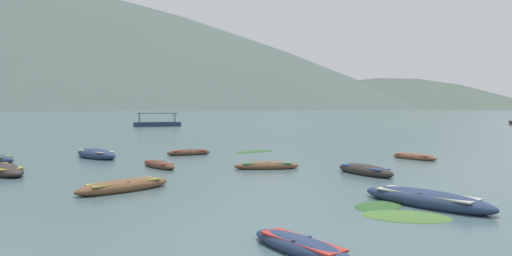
{
  "coord_description": "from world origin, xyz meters",
  "views": [
    {
      "loc": [
        1.42,
        -4.64,
        3.16
      ],
      "look_at": [
        -1.87,
        45.0,
        0.97
      ],
      "focal_mm": 31.52,
      "sensor_mm": 36.0,
      "label": 1
    }
  ],
  "objects_px": {
    "rowboat_10": "(96,154)",
    "ferry_1": "(157,124)",
    "rowboat_3": "(267,166)",
    "rowboat_6": "(426,199)",
    "rowboat_2": "(124,186)",
    "rowboat_0": "(4,170)",
    "rowboat_4": "(301,247)",
    "rowboat_9": "(365,170)",
    "rowboat_1": "(414,157)",
    "rowboat_8": "(189,153)",
    "rowboat_11": "(159,165)"
  },
  "relations": [
    {
      "from": "rowboat_8",
      "to": "ferry_1",
      "type": "xyz_separation_m",
      "value": [
        -15.98,
        47.49,
        0.29
      ]
    },
    {
      "from": "rowboat_4",
      "to": "rowboat_6",
      "type": "relative_size",
      "value": 0.68
    },
    {
      "from": "rowboat_0",
      "to": "rowboat_9",
      "type": "bearing_deg",
      "value": 3.38
    },
    {
      "from": "rowboat_1",
      "to": "ferry_1",
      "type": "distance_m",
      "value": 57.82
    },
    {
      "from": "rowboat_10",
      "to": "rowboat_4",
      "type": "bearing_deg",
      "value": -55.41
    },
    {
      "from": "rowboat_4",
      "to": "rowboat_2",
      "type": "bearing_deg",
      "value": 133.1
    },
    {
      "from": "rowboat_11",
      "to": "ferry_1",
      "type": "distance_m",
      "value": 56.28
    },
    {
      "from": "rowboat_1",
      "to": "rowboat_2",
      "type": "xyz_separation_m",
      "value": [
        -14.17,
        -11.62,
        0.03
      ]
    },
    {
      "from": "rowboat_0",
      "to": "rowboat_11",
      "type": "height_order",
      "value": "rowboat_0"
    },
    {
      "from": "rowboat_2",
      "to": "rowboat_3",
      "type": "distance_m",
      "value": 8.42
    },
    {
      "from": "rowboat_1",
      "to": "rowboat_0",
      "type": "bearing_deg",
      "value": -160.3
    },
    {
      "from": "rowboat_2",
      "to": "rowboat_3",
      "type": "bearing_deg",
      "value": 51.79
    },
    {
      "from": "rowboat_8",
      "to": "rowboat_11",
      "type": "xyz_separation_m",
      "value": [
        -0.18,
        -6.53,
        -0.01
      ]
    },
    {
      "from": "rowboat_2",
      "to": "rowboat_3",
      "type": "relative_size",
      "value": 1.03
    },
    {
      "from": "rowboat_6",
      "to": "rowboat_8",
      "type": "xyz_separation_m",
      "value": [
        -11.14,
        15.14,
        -0.05
      ]
    },
    {
      "from": "rowboat_10",
      "to": "rowboat_8",
      "type": "bearing_deg",
      "value": 22.98
    },
    {
      "from": "rowboat_9",
      "to": "rowboat_4",
      "type": "bearing_deg",
      "value": -106.14
    },
    {
      "from": "rowboat_8",
      "to": "rowboat_9",
      "type": "xyz_separation_m",
      "value": [
        10.37,
        -8.3,
        0.03
      ]
    },
    {
      "from": "rowboat_9",
      "to": "rowboat_11",
      "type": "distance_m",
      "value": 10.7
    },
    {
      "from": "rowboat_3",
      "to": "rowboat_6",
      "type": "distance_m",
      "value": 10.17
    },
    {
      "from": "rowboat_2",
      "to": "ferry_1",
      "type": "bearing_deg",
      "value": 105.07
    },
    {
      "from": "rowboat_0",
      "to": "rowboat_10",
      "type": "relative_size",
      "value": 0.99
    },
    {
      "from": "rowboat_10",
      "to": "ferry_1",
      "type": "bearing_deg",
      "value": 101.95
    },
    {
      "from": "rowboat_0",
      "to": "rowboat_2",
      "type": "distance_m",
      "value": 8.33
    },
    {
      "from": "rowboat_9",
      "to": "ferry_1",
      "type": "height_order",
      "value": "ferry_1"
    },
    {
      "from": "rowboat_8",
      "to": "rowboat_10",
      "type": "height_order",
      "value": "rowboat_10"
    },
    {
      "from": "ferry_1",
      "to": "rowboat_4",
      "type": "bearing_deg",
      "value": -71.32
    },
    {
      "from": "rowboat_0",
      "to": "rowboat_8",
      "type": "xyz_separation_m",
      "value": [
        6.98,
        9.32,
        -0.04
      ]
    },
    {
      "from": "rowboat_3",
      "to": "rowboat_10",
      "type": "relative_size",
      "value": 0.87
    },
    {
      "from": "rowboat_8",
      "to": "rowboat_11",
      "type": "bearing_deg",
      "value": -91.55
    },
    {
      "from": "rowboat_10",
      "to": "rowboat_0",
      "type": "bearing_deg",
      "value": -102.39
    },
    {
      "from": "rowboat_1",
      "to": "ferry_1",
      "type": "height_order",
      "value": "ferry_1"
    },
    {
      "from": "rowboat_11",
      "to": "ferry_1",
      "type": "bearing_deg",
      "value": 106.3
    },
    {
      "from": "rowboat_8",
      "to": "rowboat_10",
      "type": "relative_size",
      "value": 0.76
    },
    {
      "from": "rowboat_6",
      "to": "rowboat_11",
      "type": "relative_size",
      "value": 1.41
    },
    {
      "from": "rowboat_6",
      "to": "rowboat_0",
      "type": "bearing_deg",
      "value": 162.2
    },
    {
      "from": "rowboat_11",
      "to": "rowboat_3",
      "type": "bearing_deg",
      "value": -0.94
    },
    {
      "from": "rowboat_3",
      "to": "rowboat_10",
      "type": "xyz_separation_m",
      "value": [
        -11.02,
        4.31,
        0.08
      ]
    },
    {
      "from": "rowboat_0",
      "to": "rowboat_1",
      "type": "distance_m",
      "value": 22.86
    },
    {
      "from": "rowboat_0",
      "to": "rowboat_4",
      "type": "distance_m",
      "value": 17.67
    },
    {
      "from": "rowboat_6",
      "to": "rowboat_11",
      "type": "bearing_deg",
      "value": 142.72
    },
    {
      "from": "rowboat_4",
      "to": "ferry_1",
      "type": "distance_m",
      "value": 71.49
    },
    {
      "from": "rowboat_0",
      "to": "rowboat_8",
      "type": "relative_size",
      "value": 1.3
    },
    {
      "from": "rowboat_3",
      "to": "rowboat_9",
      "type": "bearing_deg",
      "value": -19.29
    },
    {
      "from": "rowboat_3",
      "to": "rowboat_6",
      "type": "bearing_deg",
      "value": -56.87
    },
    {
      "from": "rowboat_2",
      "to": "ferry_1",
      "type": "height_order",
      "value": "ferry_1"
    },
    {
      "from": "rowboat_1",
      "to": "rowboat_3",
      "type": "relative_size",
      "value": 0.82
    },
    {
      "from": "rowboat_3",
      "to": "rowboat_10",
      "type": "distance_m",
      "value": 11.83
    },
    {
      "from": "rowboat_6",
      "to": "rowboat_9",
      "type": "relative_size",
      "value": 1.19
    },
    {
      "from": "rowboat_10",
      "to": "rowboat_11",
      "type": "xyz_separation_m",
      "value": [
        5.26,
        -4.22,
        -0.09
      ]
    }
  ]
}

